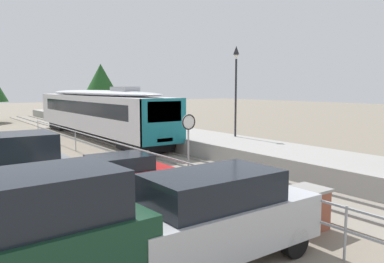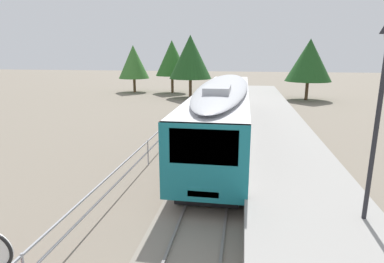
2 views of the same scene
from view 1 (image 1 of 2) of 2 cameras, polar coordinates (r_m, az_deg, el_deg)
The scene contains 11 objects.
ground_plane at distance 25.19m, azimuth -17.01°, elevation -2.44°, with size 160.00×160.00×0.00m, color slate.
track_rails at distance 26.26m, azimuth -10.79°, elevation -1.83°, with size 3.20×60.00×0.14m.
commuter_train at distance 29.53m, azimuth -13.96°, elevation 3.13°, with size 2.82×19.69×3.74m.
station_platform at distance 27.70m, azimuth -4.69°, elevation -0.44°, with size 3.90×60.00×0.90m, color #999691.
platform_lamp_mid_platform at distance 22.91m, azimuth 6.59°, elevation 8.53°, with size 0.34×0.34×5.35m.
speed_limit_sign at distance 14.78m, azimuth -0.50°, elevation -0.03°, with size 0.61×0.10×2.81m.
brick_utility_cabinet at distance 10.95m, azimuth 16.41°, elevation -10.97°, with size 1.21×0.99×1.13m.
carpark_fence at distance 15.83m, azimuth -6.62°, elevation -4.08°, with size 0.06×36.06×1.25m.
parked_suv_silver at distance 8.51m, azimuth 3.86°, elevation -12.37°, with size 4.62×1.94×2.04m.
parked_hatchback_red at distance 13.36m, azimuth -11.50°, elevation -6.68°, with size 4.02×1.81×1.53m.
tree_behind_carpark at distance 50.75m, azimuth -13.43°, elevation 7.15°, with size 5.13×5.13×6.84m.
Camera 1 is at (-10.76, -1.65, 3.82)m, focal length 35.74 mm.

